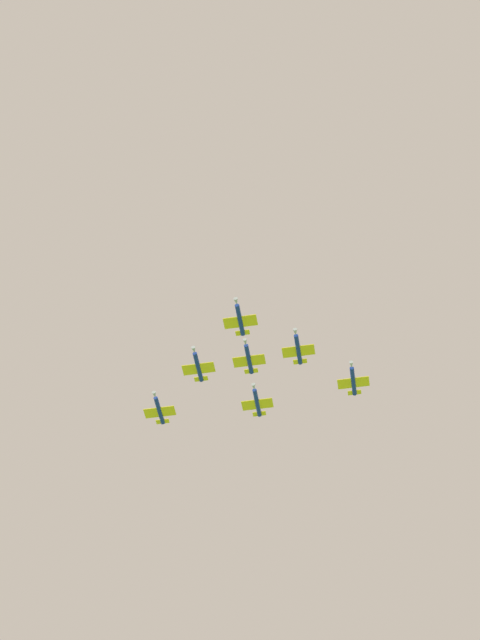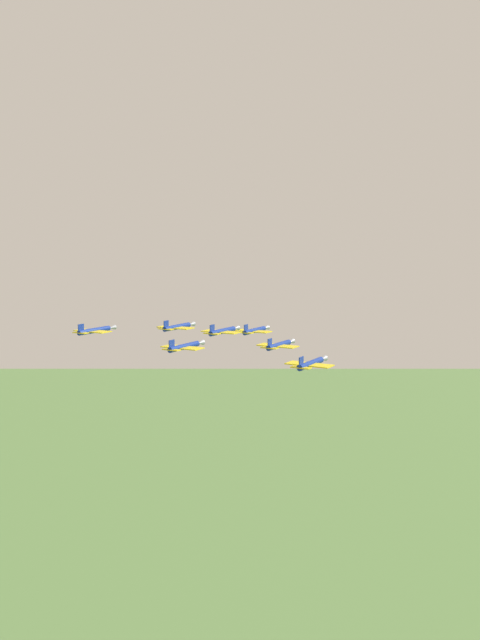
# 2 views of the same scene
# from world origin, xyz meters

# --- Properties ---
(jet_lead) EXTENTS (8.54, 11.45, 2.37)m
(jet_lead) POSITION_xyz_m (-1.30, -0.66, 174.24)
(jet_lead) COLOR navy
(jet_port_inner) EXTENTS (8.54, 11.45, 2.37)m
(jet_port_inner) POSITION_xyz_m (8.55, 14.13, 175.65)
(jet_port_inner) COLOR navy
(jet_starboard_inner) EXTENTS (8.54, 11.45, 2.37)m
(jet_starboard_inner) POSITION_xyz_m (-16.09, 9.19, 173.62)
(jet_starboard_inner) COLOR navy
(jet_port_outer) EXTENTS (8.54, 11.45, 2.37)m
(jet_port_outer) POSITION_xyz_m (-4.02, 12.89, 175.72)
(jet_port_outer) COLOR navy
(jet_starboard_outer) EXTENTS (8.54, 11.45, 2.37)m
(jet_starboard_outer) POSITION_xyz_m (18.40, 28.91, 175.47)
(jet_starboard_outer) COLOR navy
(jet_center_rear) EXTENTS (8.54, 11.45, 2.37)m
(jet_center_rear) POSITION_xyz_m (-30.88, 19.04, 173.07)
(jet_center_rear) COLOR navy
(jet_port_trail) EXTENTS (8.54, 11.45, 2.37)m
(jet_port_trail) POSITION_xyz_m (-6.73, 26.44, 174.37)
(jet_port_trail) COLOR navy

